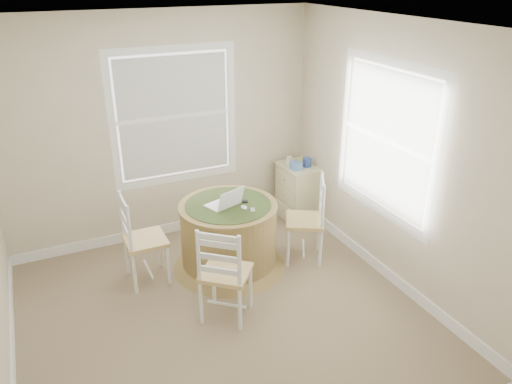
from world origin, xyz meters
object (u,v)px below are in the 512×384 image
laptop (224,203)px  corner_chest (297,192)px  chair_right (305,220)px  chair_left (145,240)px  chair_near (226,272)px  round_table (229,233)px

laptop → corner_chest: bearing=-171.2°
chair_right → corner_chest: chair_right is taller
chair_left → laptop: 0.88m
laptop → corner_chest: laptop is taller
chair_near → corner_chest: size_ratio=1.32×
round_table → chair_right: size_ratio=1.28×
chair_near → chair_right: bearing=-113.7°
chair_near → chair_right: same height
chair_left → chair_near: bearing=-149.8°
chair_near → chair_right: size_ratio=1.00×
round_table → chair_right: chair_right is taller
round_table → corner_chest: bearing=48.3°
laptop → corner_chest: (1.27, 0.70, -0.41)m
corner_chest → laptop: bearing=-153.3°
round_table → chair_left: 0.87m
round_table → corner_chest: 1.41m
corner_chest → chair_near: bearing=-139.1°
laptop → corner_chest: size_ratio=0.55×
chair_left → corner_chest: chair_left is taller
laptop → round_table: bearing=170.8°
chair_near → round_table: bearing=-74.1°
round_table → laptop: 0.37m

